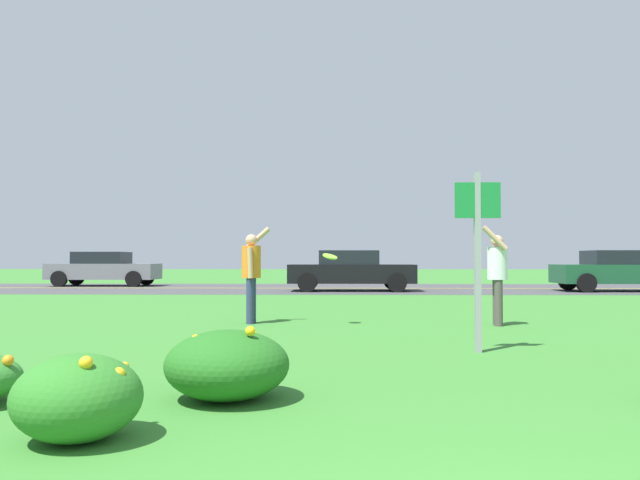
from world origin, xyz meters
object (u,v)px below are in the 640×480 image
object	(u,v)px
person_thrower_orange_shirt	(251,270)
person_catcher_white_shirt	(497,271)
car_dark_green_center_right	(620,270)
sign_post_near_path	(478,242)
frisbee_lime	(330,257)
car_gray_leftmost	(104,269)
car_black_center_left	(351,270)

from	to	relation	value
person_thrower_orange_shirt	person_catcher_white_shirt	size ratio (longest dim) A/B	1.01
person_thrower_orange_shirt	car_dark_green_center_right	world-z (taller)	person_thrower_orange_shirt
sign_post_near_path	frisbee_lime	bearing A→B (deg)	120.10
sign_post_near_path	frisbee_lime	xyz separation A→B (m)	(-1.85, 3.19, -0.17)
car_dark_green_center_right	person_catcher_white_shirt	bearing A→B (deg)	-121.23
sign_post_near_path	person_catcher_white_shirt	world-z (taller)	sign_post_near_path
frisbee_lime	car_dark_green_center_right	xyz separation A→B (m)	(10.18, 12.05, -0.45)
sign_post_near_path	car_gray_leftmost	bearing A→B (deg)	121.09
car_gray_leftmost	car_black_center_left	bearing A→B (deg)	-21.39
person_thrower_orange_shirt	frisbee_lime	distance (m)	1.45
person_thrower_orange_shirt	person_catcher_white_shirt	xyz separation A→B (m)	(4.28, -0.28, -0.02)
car_black_center_left	car_gray_leftmost	bearing A→B (deg)	158.61
person_thrower_orange_shirt	car_gray_leftmost	size ratio (longest dim) A/B	0.38
person_catcher_white_shirt	car_black_center_left	xyz separation A→B (m)	(-2.25, 12.04, -0.19)
frisbee_lime	car_black_center_left	size ratio (longest dim) A/B	0.06
car_black_center_left	car_dark_green_center_right	xyz separation A→B (m)	(9.55, 0.00, 0.00)
person_catcher_white_shirt	frisbee_lime	distance (m)	2.89
person_thrower_orange_shirt	car_gray_leftmost	bearing A→B (deg)	117.94
person_catcher_white_shirt	car_black_center_left	world-z (taller)	person_catcher_white_shirt
sign_post_near_path	car_gray_leftmost	distance (m)	22.58
person_thrower_orange_shirt	frisbee_lime	size ratio (longest dim) A/B	6.37
sign_post_near_path	car_black_center_left	size ratio (longest dim) A/B	0.49
car_gray_leftmost	frisbee_lime	bearing A→B (deg)	-58.72
car_dark_green_center_right	person_thrower_orange_shirt	bearing A→B (deg)	-134.57
person_thrower_orange_shirt	person_catcher_white_shirt	world-z (taller)	person_thrower_orange_shirt
car_gray_leftmost	car_dark_green_center_right	world-z (taller)	same
person_catcher_white_shirt	frisbee_lime	world-z (taller)	person_catcher_white_shirt
car_gray_leftmost	sign_post_near_path	bearing A→B (deg)	-58.91
frisbee_lime	person_catcher_white_shirt	bearing A→B (deg)	0.26
person_thrower_orange_shirt	car_black_center_left	world-z (taller)	person_thrower_orange_shirt
person_thrower_orange_shirt	frisbee_lime	xyz separation A→B (m)	(1.40, -0.30, 0.23)
person_thrower_orange_shirt	frisbee_lime	world-z (taller)	person_thrower_orange_shirt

